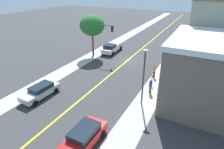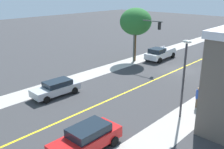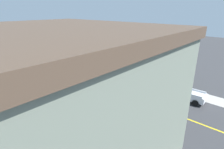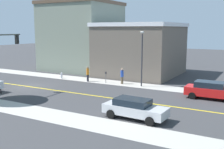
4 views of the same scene
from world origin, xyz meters
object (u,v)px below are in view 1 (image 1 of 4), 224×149
at_px(red_sedan_left_curb, 83,137).
at_px(white_pickup_truck, 112,48).
at_px(street_tree_right_corner, 92,25).
at_px(fire_hydrant, 163,64).
at_px(parking_meter, 152,79).
at_px(traffic_light_mast, 99,35).
at_px(pedestrian_orange_shirt, 154,71).
at_px(pedestrian_blue_shirt, 151,86).
at_px(street_lamp, 144,71).
at_px(silver_sedan_right_curb, 41,91).

distance_m(red_sedan_left_curb, white_pickup_truck, 23.23).
xyz_separation_m(street_tree_right_corner, fire_hydrant, (-12.61, -0.42, -5.03)).
bearing_deg(parking_meter, street_tree_right_corner, -25.99).
height_order(parking_meter, traffic_light_mast, traffic_light_mast).
relative_size(pedestrian_orange_shirt, pedestrian_blue_shirt, 1.01).
height_order(street_lamp, pedestrian_blue_shirt, street_lamp).
relative_size(parking_meter, traffic_light_mast, 0.21).
relative_size(parking_meter, pedestrian_orange_shirt, 0.73).
relative_size(street_tree_right_corner, pedestrian_blue_shirt, 3.97).
bearing_deg(parking_meter, fire_hydrant, -88.42).
bearing_deg(fire_hydrant, white_pickup_truck, -13.53).
bearing_deg(white_pickup_truck, pedestrian_blue_shirt, 42.22).
bearing_deg(street_tree_right_corner, pedestrian_orange_shirt, 162.71).
bearing_deg(silver_sedan_right_curb, street_lamp, 113.21).
bearing_deg(silver_sedan_right_curb, traffic_light_mast, -175.43).
height_order(fire_hydrant, white_pickup_truck, white_pickup_truck).
relative_size(traffic_light_mast, street_lamp, 1.04).
bearing_deg(fire_hydrant, traffic_light_mast, 6.84).
bearing_deg(parking_meter, pedestrian_orange_shirt, -81.33).
distance_m(red_sedan_left_curb, silver_sedan_right_curb, 9.43).
xyz_separation_m(traffic_light_mast, white_pickup_truck, (-0.52, -3.79, -3.30)).
relative_size(street_tree_right_corner, fire_hydrant, 8.95).
bearing_deg(parking_meter, white_pickup_truck, -41.01).
distance_m(parking_meter, pedestrian_blue_shirt, 2.03).
distance_m(traffic_light_mast, pedestrian_orange_shirt, 11.54).
relative_size(street_tree_right_corner, silver_sedan_right_curb, 1.54).
relative_size(street_lamp, pedestrian_blue_shirt, 3.37).
distance_m(street_tree_right_corner, fire_hydrant, 13.58).
relative_size(traffic_light_mast, red_sedan_left_curb, 1.35).
distance_m(fire_hydrant, traffic_light_mast, 11.57).
height_order(parking_meter, pedestrian_blue_shirt, pedestrian_blue_shirt).
bearing_deg(traffic_light_mast, silver_sedan_right_curb, -87.94).
bearing_deg(traffic_light_mast, fire_hydrant, 6.84).
relative_size(traffic_light_mast, silver_sedan_right_curb, 1.36).
bearing_deg(silver_sedan_right_curb, fire_hydrant, 148.38).
bearing_deg(silver_sedan_right_curb, pedestrian_blue_shirt, 123.70).
height_order(red_sedan_left_curb, white_pickup_truck, white_pickup_truck).
bearing_deg(pedestrian_orange_shirt, street_tree_right_corner, -110.60).
height_order(white_pickup_truck, pedestrian_blue_shirt, pedestrian_blue_shirt).
bearing_deg(white_pickup_truck, silver_sedan_right_curb, -2.29).
distance_m(street_lamp, white_pickup_truck, 17.65).
xyz_separation_m(parking_meter, white_pickup_truck, (10.51, -9.14, 0.01)).
height_order(red_sedan_left_curb, silver_sedan_right_curb, red_sedan_left_curb).
distance_m(parking_meter, silver_sedan_right_curb, 13.61).
height_order(street_tree_right_corner, red_sedan_left_curb, street_tree_right_corner).
xyz_separation_m(fire_hydrant, white_pickup_truck, (10.33, -2.49, 0.49)).
relative_size(parking_meter, street_lamp, 0.22).
height_order(silver_sedan_right_curb, pedestrian_orange_shirt, pedestrian_orange_shirt).
relative_size(white_pickup_truck, pedestrian_orange_shirt, 3.08).
distance_m(parking_meter, pedestrian_orange_shirt, 2.40).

